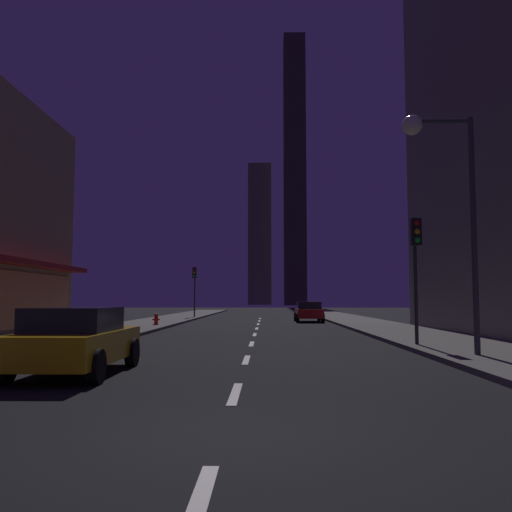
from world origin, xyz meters
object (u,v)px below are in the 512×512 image
at_px(fire_hydrant_far_left, 156,319).
at_px(traffic_light_near_right, 416,252).
at_px(traffic_light_far_left, 194,281).
at_px(car_parked_near, 76,340).
at_px(street_lamp_right, 442,174).
at_px(car_parked_far, 309,312).

xyz_separation_m(fire_hydrant_far_left, traffic_light_near_right, (11.40, -13.73, 2.74)).
xyz_separation_m(traffic_light_near_right, traffic_light_far_left, (-11.00, 27.47, 0.00)).
height_order(car_parked_near, street_lamp_right, street_lamp_right).
bearing_deg(fire_hydrant_far_left, traffic_light_near_right, -50.29).
bearing_deg(car_parked_near, traffic_light_near_right, 34.31).
bearing_deg(traffic_light_far_left, fire_hydrant_far_left, -91.67).
distance_m(car_parked_near, traffic_light_far_left, 33.83).
bearing_deg(street_lamp_right, car_parked_near, -161.46).
relative_size(car_parked_near, street_lamp_right, 0.64).
distance_m(car_parked_far, fire_hydrant_far_left, 12.29).
relative_size(traffic_light_far_left, street_lamp_right, 0.64).
xyz_separation_m(fire_hydrant_far_left, street_lamp_right, (11.28, -16.93, 4.61)).
bearing_deg(fire_hydrant_far_left, car_parked_near, -83.42).
bearing_deg(traffic_light_near_right, car_parked_near, -145.69).
height_order(traffic_light_far_left, street_lamp_right, street_lamp_right).
distance_m(fire_hydrant_far_left, traffic_light_far_left, 14.02).
distance_m(car_parked_near, traffic_light_near_right, 11.29).
distance_m(fire_hydrant_far_left, street_lamp_right, 20.86).
xyz_separation_m(car_parked_near, car_parked_far, (7.20, 27.73, 0.00)).
distance_m(fire_hydrant_far_left, traffic_light_near_right, 18.05).
xyz_separation_m(car_parked_near, fire_hydrant_far_left, (-2.30, 19.94, -0.29)).
distance_m(traffic_light_near_right, street_lamp_right, 3.71).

